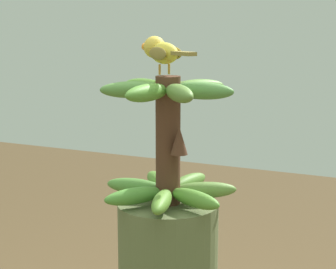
# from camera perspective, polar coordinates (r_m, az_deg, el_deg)

# --- Properties ---
(banana_bunch) EXTENTS (0.30, 0.30, 0.28)m
(banana_bunch) POSITION_cam_1_polar(r_m,az_deg,el_deg) (1.25, 0.03, -0.58)
(banana_bunch) COLOR #4C2D1E
(banana_bunch) RESTS_ON banana_tree
(perched_bird) EXTENTS (0.17, 0.12, 0.08)m
(perched_bird) POSITION_cam_1_polar(r_m,az_deg,el_deg) (1.28, -0.66, 8.08)
(perched_bird) COLOR #C68933
(perched_bird) RESTS_ON banana_bunch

